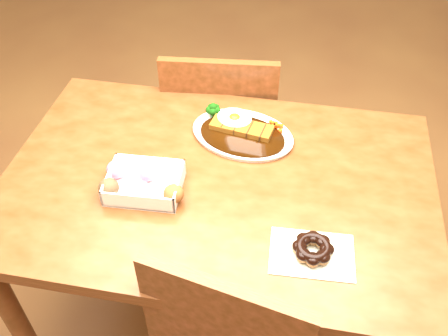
% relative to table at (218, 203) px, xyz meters
% --- Properties ---
extents(ground, '(6.00, 6.00, 0.00)m').
position_rel_table_xyz_m(ground, '(0.00, 0.00, -0.65)').
color(ground, brown).
rests_on(ground, ground).
extents(table, '(1.20, 0.80, 0.75)m').
position_rel_table_xyz_m(table, '(0.00, 0.00, 0.00)').
color(table, '#49280E').
rests_on(table, ground).
extents(chair_far, '(0.46, 0.46, 0.87)m').
position_rel_table_xyz_m(chair_far, '(-0.09, 0.54, -0.17)').
color(chair_far, '#49280E').
rests_on(chair_far, ground).
extents(katsu_curry_plate, '(0.35, 0.29, 0.06)m').
position_rel_table_xyz_m(katsu_curry_plate, '(0.03, 0.20, 0.11)').
color(katsu_curry_plate, white).
rests_on(katsu_curry_plate, table).
extents(donut_box, '(0.23, 0.16, 0.06)m').
position_rel_table_xyz_m(donut_box, '(-0.19, -0.08, 0.13)').
color(donut_box, white).
rests_on(donut_box, table).
extents(pon_de_ring, '(0.21, 0.15, 0.04)m').
position_rel_table_xyz_m(pon_de_ring, '(0.27, -0.21, 0.12)').
color(pon_de_ring, silver).
rests_on(pon_de_ring, table).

